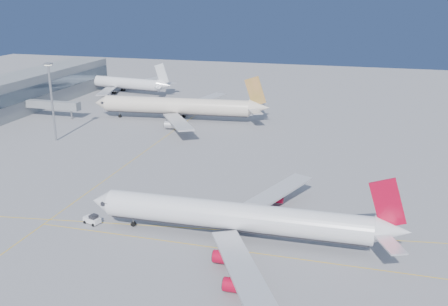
# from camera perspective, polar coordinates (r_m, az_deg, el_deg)

# --- Properties ---
(ground) EXTENTS (500.00, 500.00, 0.00)m
(ground) POSITION_cam_1_polar(r_m,az_deg,el_deg) (113.89, 1.19, -7.51)
(ground) COLOR slate
(ground) RESTS_ON ground
(terminal) EXTENTS (18.40, 110.00, 15.00)m
(terminal) POSITION_cam_1_polar(r_m,az_deg,el_deg) (235.44, -21.50, 6.65)
(terminal) COLOR gray
(terminal) RESTS_ON ground
(jet_bridge) EXTENTS (23.60, 3.60, 6.90)m
(jet_bridge) POSITION_cam_1_polar(r_m,az_deg,el_deg) (212.99, -18.74, 5.21)
(jet_bridge) COLOR gray
(jet_bridge) RESTS_ON ground
(taxiway_lines) EXTENTS (118.86, 140.00, 0.02)m
(taxiway_lines) POSITION_cam_1_polar(r_m,az_deg,el_deg) (123.41, -4.73, -5.46)
(taxiway_lines) COLOR yellow
(taxiway_lines) RESTS_ON ground
(airliner_virgin) EXTENTS (66.59, 59.94, 16.46)m
(airliner_virgin) POSITION_cam_1_polar(r_m,az_deg,el_deg) (102.92, 1.95, -7.38)
(airliner_virgin) COLOR white
(airliner_virgin) RESTS_ON ground
(airliner_etihad) EXTENTS (71.22, 65.52, 18.58)m
(airliner_etihad) POSITION_cam_1_polar(r_m,az_deg,el_deg) (198.28, -5.04, 5.34)
(airliner_etihad) COLOR beige
(airliner_etihad) RESTS_ON ground
(airliner_third) EXTENTS (60.31, 55.16, 16.19)m
(airliner_third) POSITION_cam_1_polar(r_m,az_deg,el_deg) (258.81, -11.92, 7.86)
(airliner_third) COLOR white
(airliner_third) RESTS_ON ground
(pushback_tug) EXTENTS (4.22, 3.24, 2.15)m
(pushback_tug) POSITION_cam_1_polar(r_m,az_deg,el_deg) (114.99, -14.81, -7.34)
(pushback_tug) COLOR white
(pushback_tug) RESTS_ON ground
(light_mast) EXTENTS (2.29, 2.29, 26.54)m
(light_mast) POSITION_cam_1_polar(r_m,az_deg,el_deg) (177.47, -19.12, 6.21)
(light_mast) COLOR gray
(light_mast) RESTS_ON ground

